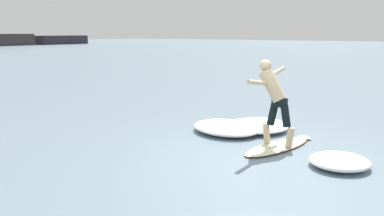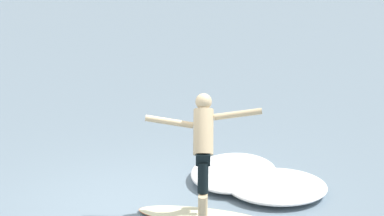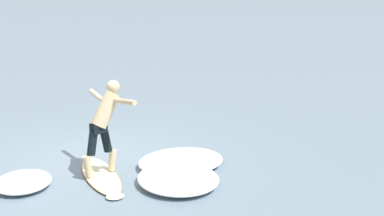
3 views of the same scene
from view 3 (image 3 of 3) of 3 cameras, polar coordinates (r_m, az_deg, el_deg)
ground_plane at (r=10.72m, az=-10.60°, el=-5.42°), size 200.00×200.00×0.00m
surfboard at (r=9.82m, az=-9.65°, el=-7.16°), size 2.10×0.99×0.20m
surfer at (r=9.56m, az=-9.27°, el=-1.18°), size 1.64×0.78×1.68m
wave_foam_at_tail at (r=9.39m, az=-1.50°, el=-7.52°), size 1.64×1.53×0.22m
wave_foam_at_nose at (r=10.15m, az=-1.21°, el=-5.67°), size 1.64×1.88×0.23m
wave_foam_beside at (r=9.72m, az=-17.62°, el=-7.51°), size 1.42×1.40×0.20m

